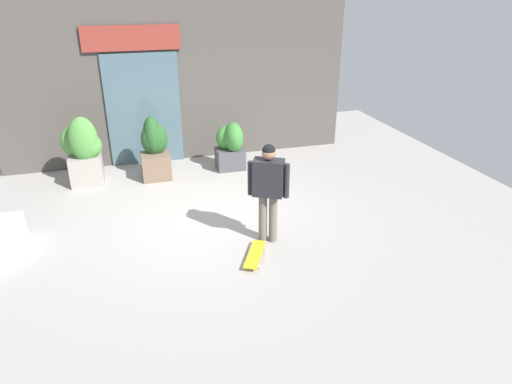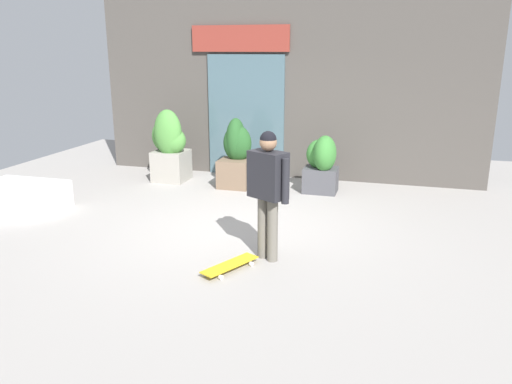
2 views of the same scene
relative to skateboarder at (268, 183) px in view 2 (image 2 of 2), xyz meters
The scene contains 8 objects.
ground_plane 1.55m from the skateboarder, 127.72° to the left, with size 12.00×12.00×0.00m, color #9E9993.
building_facade 4.41m from the skateboarder, 100.33° to the left, with size 7.65×0.31×3.98m.
skateboarder is the anchor object (origin of this frame).
skateboard 1.07m from the skateboarder, 127.47° to the right, with size 0.53×0.79×0.08m.
planter_box_left 3.20m from the skateboarder, 86.90° to the left, with size 0.60×0.61×1.05m.
planter_box_right 4.24m from the skateboarder, 131.46° to the left, with size 0.77×0.65×1.41m.
planter_box_mid 3.49m from the skateboarder, 114.50° to the left, with size 0.58×0.61×1.28m.
snow_ledge 4.46m from the skateboarder, 169.22° to the left, with size 1.30×0.90×0.43m, color white.
Camera 2 is at (2.20, -6.56, 2.51)m, focal length 35.35 mm.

